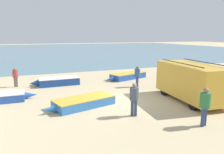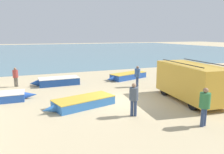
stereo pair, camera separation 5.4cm
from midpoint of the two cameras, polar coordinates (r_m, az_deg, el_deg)
name	(u,v)px [view 1 (the left image)]	position (r m, az deg, el deg)	size (l,w,h in m)	color
ground_plane	(123,101)	(14.03, 2.85, -6.36)	(200.00, 200.00, 0.00)	tan
sea_water	(46,50)	(64.55, -16.83, 6.76)	(120.00, 80.00, 0.01)	slate
parked_van	(191,81)	(14.80, 19.84, -0.94)	(2.66, 5.46, 2.48)	gold
fishing_rowboat_0	(186,77)	(21.87, 18.78, 0.04)	(5.06, 3.77, 0.51)	navy
fishing_rowboat_1	(82,102)	(13.07, -7.86, -6.56)	(4.42, 2.42, 0.52)	#2D66AD
fishing_rowboat_2	(127,76)	(21.06, 3.91, 0.27)	(4.54, 2.44, 0.57)	#234CA3
fishing_rowboat_3	(57,81)	(19.07, -14.17, -1.08)	(4.01, 1.62, 0.62)	navy
fisherman_0	(137,74)	(17.79, 6.55, 0.67)	(0.45, 0.45, 1.71)	navy
fisherman_1	(205,103)	(10.89, 23.01, -6.35)	(0.48, 0.48, 1.83)	navy
fisherman_2	(15,75)	(19.31, -24.02, 0.39)	(0.42, 0.42, 1.59)	#5B564C
fisherman_3	(134,96)	(11.33, 5.67, -5.08)	(0.46, 0.46, 1.76)	navy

